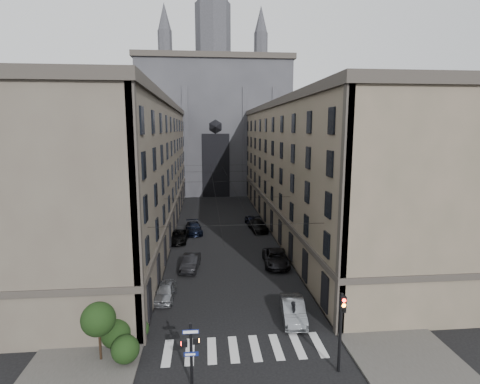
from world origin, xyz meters
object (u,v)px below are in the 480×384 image
object	(u,v)px
car_right_near	(293,310)
car_right_midfar	(258,225)
traffic_light_right	(341,323)
car_left_midnear	(191,263)
pedestrian_signal_left	(191,350)
gothic_tower	(214,117)
car_left_near	(165,291)
car_right_midnear	(276,258)
pedestrian	(294,313)
car_right_far	(251,220)
car_left_midfar	(178,237)
car_left_far	(194,228)

from	to	relation	value
car_right_near	car_right_midfar	xyz separation A→B (m)	(1.01, 26.48, -0.02)
traffic_light_right	car_left_midnear	size ratio (longest dim) A/B	1.10
pedestrian_signal_left	car_left_midnear	size ratio (longest dim) A/B	0.84
gothic_tower	car_left_near	world-z (taller)	gothic_tower
car_right_midnear	pedestrian	xyz separation A→B (m)	(-1.11, -13.01, 0.18)
car_right_midnear	car_right_far	world-z (taller)	car_right_midnear
car_left_near	car_right_midfar	world-z (taller)	car_right_midfar
car_left_midfar	pedestrian_signal_left	bearing A→B (deg)	-79.66
car_left_midnear	pedestrian_signal_left	bearing A→B (deg)	-81.01
traffic_light_right	car_right_near	size ratio (longest dim) A/B	1.05
car_right_midfar	car_left_far	bearing A→B (deg)	177.98
car_left_midfar	car_right_midfar	size ratio (longest dim) A/B	0.98
traffic_light_right	car_right_midnear	world-z (taller)	traffic_light_right
car_left_midnear	car_right_far	size ratio (longest dim) A/B	1.18
gothic_tower	car_right_midfar	bearing A→B (deg)	-82.46
car_right_near	car_right_midnear	distance (m)	12.15
traffic_light_right	car_left_midfar	distance (m)	31.01
car_right_near	pedestrian	size ratio (longest dim) A/B	2.51
car_left_far	car_right_near	world-z (taller)	car_right_near
car_left_far	car_right_far	world-z (taller)	car_left_far
car_right_midnear	car_right_far	distance (m)	18.01
gothic_tower	car_left_midfar	world-z (taller)	gothic_tower
car_right_midnear	traffic_light_right	bearing A→B (deg)	-84.79
car_left_midnear	car_left_midfar	bearing A→B (deg)	107.97
traffic_light_right	pedestrian	world-z (taller)	traffic_light_right
car_left_midnear	gothic_tower	bearing A→B (deg)	92.51
car_left_midnear	car_right_midfar	distance (m)	17.60
car_right_near	car_right_midnear	bearing A→B (deg)	91.63
car_left_midfar	car_right_far	size ratio (longest dim) A/B	1.35
gothic_tower	pedestrian	size ratio (longest dim) A/B	29.42
traffic_light_right	car_right_midnear	distance (m)	18.98
car_right_midfar	traffic_light_right	bearing A→B (deg)	-94.43
car_left_midfar	car_left_midnear	bearing A→B (deg)	-73.88
car_right_near	car_right_far	world-z (taller)	car_right_near
gothic_tower	car_left_far	size ratio (longest dim) A/B	10.95
pedestrian_signal_left	car_left_near	xyz separation A→B (m)	(-2.69, 11.76, -1.60)
gothic_tower	pedestrian	world-z (taller)	gothic_tower
car_left_midnear	car_right_near	bearing A→B (deg)	-47.08
gothic_tower	car_left_far	bearing A→B (deg)	-95.94
car_left_midfar	car_right_midnear	xyz separation A→B (m)	(11.42, -9.75, 0.06)
car_left_midnear	car_left_far	distance (m)	14.34
gothic_tower	car_right_midnear	bearing A→B (deg)	-84.50
pedestrian_signal_left	car_left_midfar	distance (m)	29.15
car_right_near	car_right_midnear	xyz separation A→B (m)	(0.96, 12.11, -0.01)
car_left_near	car_left_midfar	distance (m)	17.23
car_left_midfar	car_right_midnear	bearing A→B (deg)	-35.44
car_left_near	pedestrian	size ratio (longest dim) A/B	2.16
car_left_midfar	car_left_far	size ratio (longest dim) A/B	1.02
gothic_tower	car_left_far	distance (m)	44.00
car_left_midnear	car_right_near	distance (m)	14.40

